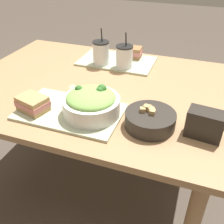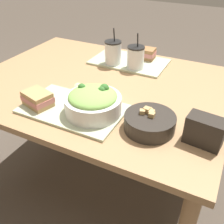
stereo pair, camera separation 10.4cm
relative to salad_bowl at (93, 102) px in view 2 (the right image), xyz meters
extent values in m
plane|color=#4C4238|center=(-0.12, 0.27, -0.84)|extent=(12.00, 12.00, 0.00)
cube|color=#A37A51|center=(-0.12, 0.27, -0.08)|extent=(1.31, 1.00, 0.03)
cylinder|color=#A37A51|center=(-0.71, 0.71, -0.47)|extent=(0.06, 0.06, 0.75)
cylinder|color=#A37A51|center=(0.48, 0.71, -0.47)|extent=(0.06, 0.06, 0.75)
cube|color=#B2BC99|center=(-0.10, -0.01, -0.06)|extent=(0.44, 0.27, 0.01)
cube|color=#B2BC99|center=(-0.09, 0.58, -0.06)|extent=(0.44, 0.27, 0.01)
cylinder|color=white|center=(0.00, 0.00, -0.02)|extent=(0.24, 0.24, 0.07)
ellipsoid|color=#7FB251|center=(0.00, 0.00, 0.03)|extent=(0.20, 0.20, 0.05)
sphere|color=#38702D|center=(0.03, 0.05, 0.05)|extent=(0.04, 0.04, 0.04)
sphere|color=#38702D|center=(-0.06, 0.02, 0.04)|extent=(0.03, 0.03, 0.03)
sphere|color=#38702D|center=(0.03, 0.03, 0.05)|extent=(0.03, 0.03, 0.03)
sphere|color=#38702D|center=(0.02, 0.03, 0.04)|extent=(0.02, 0.02, 0.02)
cube|color=beige|center=(0.02, -0.02, 0.04)|extent=(0.06, 0.05, 0.01)
cube|color=beige|center=(-0.01, 0.02, 0.04)|extent=(0.05, 0.05, 0.01)
cube|color=beige|center=(0.02, 0.00, 0.04)|extent=(0.06, 0.06, 0.01)
cylinder|color=#2D2823|center=(0.25, 0.01, -0.03)|extent=(0.20, 0.20, 0.06)
cylinder|color=brown|center=(0.25, 0.01, -0.01)|extent=(0.18, 0.18, 0.01)
cube|color=tan|center=(0.22, 0.03, 0.01)|extent=(0.03, 0.03, 0.02)
cube|color=tan|center=(0.25, 0.03, 0.00)|extent=(0.02, 0.02, 0.02)
cube|color=tan|center=(0.24, 0.03, 0.01)|extent=(0.03, 0.03, 0.02)
cube|color=tan|center=(0.21, 0.01, 0.01)|extent=(0.03, 0.03, 0.02)
cube|color=tan|center=(0.25, 0.02, 0.01)|extent=(0.02, 0.02, 0.02)
cube|color=tan|center=(0.25, 0.01, 0.01)|extent=(0.02, 0.02, 0.02)
cube|color=tan|center=(-0.25, -0.06, -0.04)|extent=(0.14, 0.12, 0.02)
cube|color=#C1706B|center=(-0.25, -0.06, -0.02)|extent=(0.15, 0.12, 0.02)
cube|color=tan|center=(-0.25, -0.06, 0.00)|extent=(0.14, 0.12, 0.02)
cylinder|color=#DBBC84|center=(-0.09, 0.09, -0.02)|extent=(0.10, 0.07, 0.06)
cylinder|color=beige|center=(-0.04, 0.09, -0.02)|extent=(0.01, 0.06, 0.06)
cube|color=olive|center=(-0.02, 0.65, -0.04)|extent=(0.12, 0.09, 0.02)
cube|color=#C1706B|center=(-0.02, 0.65, -0.02)|extent=(0.12, 0.09, 0.02)
cube|color=olive|center=(-0.02, 0.65, 0.00)|extent=(0.12, 0.09, 0.02)
cylinder|color=silver|center=(-0.16, 0.50, 0.01)|extent=(0.09, 0.09, 0.12)
cylinder|color=black|center=(-0.16, 0.50, 0.00)|extent=(0.08, 0.08, 0.10)
cylinder|color=black|center=(-0.16, 0.50, 0.08)|extent=(0.10, 0.10, 0.01)
cylinder|color=black|center=(-0.15, 0.50, 0.11)|extent=(0.01, 0.02, 0.08)
cylinder|color=silver|center=(-0.02, 0.50, 0.01)|extent=(0.09, 0.09, 0.12)
cylinder|color=maroon|center=(-0.02, 0.50, 0.00)|extent=(0.08, 0.08, 0.10)
cylinder|color=black|center=(-0.02, 0.50, 0.07)|extent=(0.10, 0.10, 0.01)
cylinder|color=black|center=(-0.01, 0.50, 0.11)|extent=(0.01, 0.02, 0.08)
cube|color=#28231E|center=(0.45, 0.02, -0.01)|extent=(0.14, 0.09, 0.11)
camera|label=1|loc=(0.39, -0.83, 0.57)|focal=42.00mm
camera|label=2|loc=(0.48, -0.79, 0.57)|focal=42.00mm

